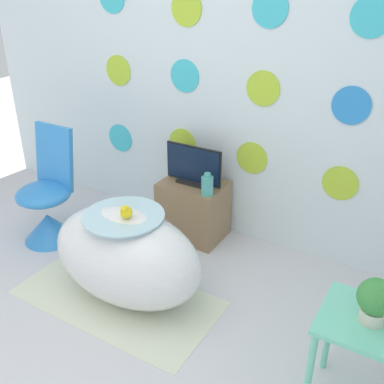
% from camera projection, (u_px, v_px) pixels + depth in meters
% --- Properties ---
extents(wall_back_dotted, '(4.44, 0.05, 2.60)m').
position_uv_depth(wall_back_dotted, '(221.00, 60.00, 3.05)').
color(wall_back_dotted, white).
rests_on(wall_back_dotted, ground_plane).
extents(rug, '(1.27, 0.65, 0.01)m').
position_uv_depth(rug, '(117.00, 297.00, 2.83)').
color(rug, silver).
rests_on(rug, ground_plane).
extents(bathtub, '(1.00, 0.58, 0.60)m').
position_uv_depth(bathtub, '(127.00, 255.00, 2.72)').
color(bathtub, white).
rests_on(bathtub, ground_plane).
extents(rubber_duck, '(0.07, 0.08, 0.08)m').
position_uv_depth(rubber_duck, '(126.00, 212.00, 2.51)').
color(rubber_duck, yellow).
rests_on(rubber_duck, bathtub).
extents(chair, '(0.40, 0.40, 0.86)m').
position_uv_depth(chair, '(47.00, 208.00, 3.34)').
color(chair, '#338CE0').
rests_on(chair, ground_plane).
extents(tv_cabinet, '(0.47, 0.35, 0.44)m').
position_uv_depth(tv_cabinet, '(193.00, 209.00, 3.40)').
color(tv_cabinet, '#8E704C').
rests_on(tv_cabinet, ground_plane).
extents(tv, '(0.45, 0.12, 0.29)m').
position_uv_depth(tv, '(193.00, 167.00, 3.25)').
color(tv, black).
rests_on(tv, tv_cabinet).
extents(vase, '(0.08, 0.08, 0.16)m').
position_uv_depth(vase, '(207.00, 185.00, 3.10)').
color(vase, '#51B2AD').
rests_on(vase, tv_cabinet).
extents(side_table, '(0.42, 0.38, 0.53)m').
position_uv_depth(side_table, '(366.00, 339.00, 1.94)').
color(side_table, '#72D8B7').
rests_on(side_table, ground_plane).
extents(potted_plant_left, '(0.16, 0.16, 0.21)m').
position_uv_depth(potted_plant_left, '(376.00, 300.00, 1.85)').
color(potted_plant_left, beige).
rests_on(potted_plant_left, side_table).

